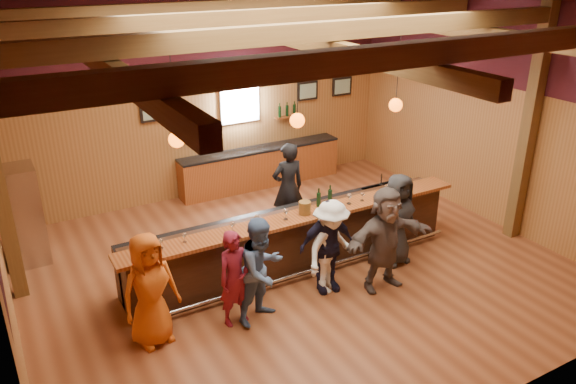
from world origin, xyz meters
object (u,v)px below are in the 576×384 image
object	(u,v)px
back_bar_cabinet	(261,167)
customer_dark	(397,219)
customer_redvest	(235,278)
customer_brown	(385,239)
customer_denim	(262,270)
bottle_a	(319,199)
bartender	(288,188)
bar_counter	(293,238)
stainless_fridge	(21,216)
customer_white	(330,247)
customer_orange	(150,290)
ice_bucket	(305,208)
customer_navy	(327,246)

from	to	relation	value
back_bar_cabinet	customer_dark	world-z (taller)	customer_dark
customer_redvest	customer_brown	distance (m)	2.55
customer_denim	bottle_a	bearing A→B (deg)	12.64
bartender	bottle_a	xyz separation A→B (m)	(-0.18, -1.39, 0.32)
bar_counter	customer_redvest	xyz separation A→B (m)	(-1.60, -1.07, 0.23)
stainless_fridge	customer_white	distance (m)	5.47
customer_denim	customer_dark	size ratio (longest dim) A/B	0.99
customer_orange	bottle_a	size ratio (longest dim) A/B	5.09
customer_brown	bottle_a	world-z (taller)	customer_brown
customer_brown	ice_bucket	size ratio (longest dim) A/B	7.99
customer_white	customer_brown	bearing A→B (deg)	-44.28
customer_navy	customer_brown	xyz separation A→B (m)	(0.86, -0.39, 0.09)
stainless_fridge	ice_bucket	size ratio (longest dim) A/B	8.08
customer_redvest	bartender	bearing A→B (deg)	37.90
customer_brown	customer_dark	world-z (taller)	customer_brown
back_bar_cabinet	customer_white	bearing A→B (deg)	-103.23
customer_redvest	customer_white	world-z (taller)	customer_white
bottle_a	customer_brown	bearing A→B (deg)	-66.60
customer_denim	customer_navy	distance (m)	1.29
customer_white	bartender	xyz separation A→B (m)	(0.48, 2.25, 0.12)
back_bar_cabinet	customer_orange	distance (m)	6.01
bar_counter	customer_white	size ratio (longest dim) A/B	3.93
customer_navy	bar_counter	bearing A→B (deg)	101.65
customer_orange	customer_denim	bearing A→B (deg)	-21.02
back_bar_cabinet	stainless_fridge	size ratio (longest dim) A/B	2.22
bar_counter	bartender	world-z (taller)	bartender
back_bar_cabinet	customer_navy	xyz separation A→B (m)	(-1.12, -4.55, 0.33)
customer_white	bottle_a	distance (m)	1.01
back_bar_cabinet	customer_orange	bearing A→B (deg)	-131.82
customer_orange	customer_brown	xyz separation A→B (m)	(3.75, -0.47, 0.04)
stainless_fridge	customer_brown	xyz separation A→B (m)	(5.05, -3.82, -0.01)
customer_orange	customer_redvest	bearing A→B (deg)	-19.12
back_bar_cabinet	customer_brown	world-z (taller)	customer_brown
customer_redvest	customer_orange	bearing A→B (deg)	163.82
customer_redvest	customer_dark	distance (m)	3.24
bar_counter	customer_white	world-z (taller)	customer_white
customer_orange	bottle_a	xyz separation A→B (m)	(3.23, 0.73, 0.39)
bottle_a	bar_counter	bearing A→B (deg)	157.50
back_bar_cabinet	bottle_a	xyz separation A→B (m)	(-0.77, -3.74, 0.77)
customer_denim	customer_white	bearing A→B (deg)	-12.81
bar_counter	bartender	bearing A→B (deg)	64.33
customer_redvest	bar_counter	bearing A→B (deg)	25.31
back_bar_cabinet	customer_redvest	size ratio (longest dim) A/B	2.65
customer_redvest	customer_navy	size ratio (longest dim) A/B	0.94
customer_denim	bottle_a	size ratio (longest dim) A/B	4.98
bartender	bar_counter	bearing A→B (deg)	67.44
customer_redvest	bartender	size ratio (longest dim) A/B	0.82
bar_counter	customer_orange	distance (m)	2.98
customer_orange	bottle_a	distance (m)	3.33
customer_redvest	stainless_fridge	bearing A→B (deg)	117.19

